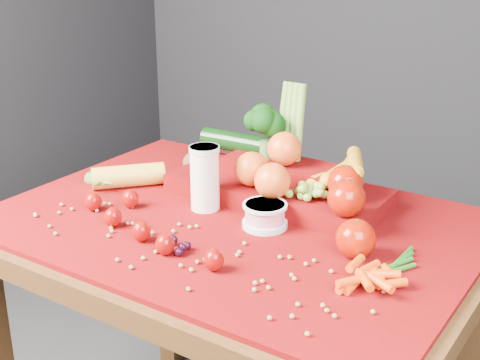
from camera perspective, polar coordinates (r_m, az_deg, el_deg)
The scene contains 12 objects.
table at distance 1.55m, azimuth -0.41°, elevation -6.98°, with size 1.10×0.80×0.75m.
red_cloth at distance 1.50m, azimuth -0.42°, elevation -3.58°, with size 1.05×0.75×0.01m, color #6A0703.
milk_glass at distance 1.53m, azimuth -3.03°, elevation 0.37°, with size 0.07×0.07×0.15m.
yogurt_bowl at distance 1.45m, azimuth 2.14°, elevation -2.96°, with size 0.10×0.10×0.05m.
strawberry_scatter at distance 1.44m, azimuth -8.51°, elevation -3.63°, with size 0.44×0.18×0.05m.
dark_grape_cluster at distance 1.36m, azimuth -5.57°, elevation -5.53°, with size 0.06×0.05×0.03m, color black, non-canonical shape.
soybean_scatter at distance 1.35m, azimuth -5.19°, elevation -6.07°, with size 0.84×0.24×0.01m, color olive, non-canonical shape.
corn_ear at distance 1.70m, azimuth -11.02°, elevation 0.02°, with size 0.25×0.26×0.06m.
potato at distance 1.74m, azimuth -3.38°, elevation 1.37°, with size 0.10×0.08×0.07m, color brown.
baby_carrot_pile at distance 1.25m, azimuth 11.33°, elevation -8.20°, with size 0.17×0.17×0.03m, color #DA4107, non-canonical shape.
green_bean_pile at distance 1.33m, azimuth 13.92°, elevation -7.14°, with size 0.14×0.12×0.01m, color #1B6016, non-canonical shape.
produce_mound at distance 1.57m, azimuth 4.05°, elevation 0.18°, with size 0.60×0.36×0.27m.
Camera 1 is at (0.77, -1.13, 1.38)m, focal length 50.00 mm.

